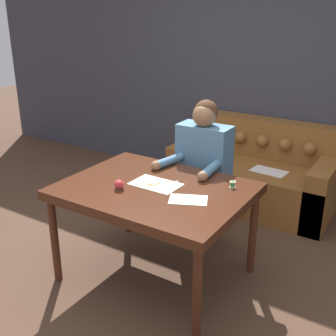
# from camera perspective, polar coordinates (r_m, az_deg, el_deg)

# --- Properties ---
(ground_plane) EXTENTS (16.00, 16.00, 0.00)m
(ground_plane) POSITION_cam_1_polar(r_m,az_deg,el_deg) (3.41, -3.20, -14.27)
(ground_plane) COLOR #4C3323
(wall_back) EXTENTS (8.00, 0.06, 2.60)m
(wall_back) POSITION_cam_1_polar(r_m,az_deg,el_deg) (4.76, 12.07, 12.42)
(wall_back) COLOR #383842
(wall_back) RESTS_ON ground_plane
(dining_table) EXTENTS (1.33, 1.01, 0.75)m
(dining_table) POSITION_cam_1_polar(r_m,az_deg,el_deg) (3.07, -1.80, -3.76)
(dining_table) COLOR #472314
(dining_table) RESTS_ON ground_plane
(couch) EXTENTS (1.64, 0.85, 0.86)m
(couch) POSITION_cam_1_polar(r_m,az_deg,el_deg) (4.55, 11.70, -0.92)
(couch) COLOR brown
(couch) RESTS_ON ground_plane
(person) EXTENTS (0.50, 0.59, 1.27)m
(person) POSITION_cam_1_polar(r_m,az_deg,el_deg) (3.61, 4.76, -0.59)
(person) COLOR #33281E
(person) RESTS_ON ground_plane
(pattern_paper_main) EXTENTS (0.36, 0.24, 0.00)m
(pattern_paper_main) POSITION_cam_1_polar(r_m,az_deg,el_deg) (3.08, -1.67, -2.19)
(pattern_paper_main) COLOR beige
(pattern_paper_main) RESTS_ON dining_table
(pattern_paper_offcut) EXTENTS (0.30, 0.26, 0.00)m
(pattern_paper_offcut) POSITION_cam_1_polar(r_m,az_deg,el_deg) (2.84, 2.76, -4.31)
(pattern_paper_offcut) COLOR beige
(pattern_paper_offcut) RESTS_ON dining_table
(scissors) EXTENTS (0.21, 0.21, 0.01)m
(scissors) POSITION_cam_1_polar(r_m,az_deg,el_deg) (3.08, -1.54, -2.21)
(scissors) COLOR silver
(scissors) RESTS_ON dining_table
(thread_spool) EXTENTS (0.04, 0.04, 0.05)m
(thread_spool) POSITION_cam_1_polar(r_m,az_deg,el_deg) (3.06, 8.75, -2.21)
(thread_spool) COLOR #338C4C
(thread_spool) RESTS_ON dining_table
(pin_cushion) EXTENTS (0.07, 0.07, 0.07)m
(pin_cushion) POSITION_cam_1_polar(r_m,az_deg,el_deg) (3.01, -6.64, -2.31)
(pin_cushion) COLOR #4C3828
(pin_cushion) RESTS_ON dining_table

